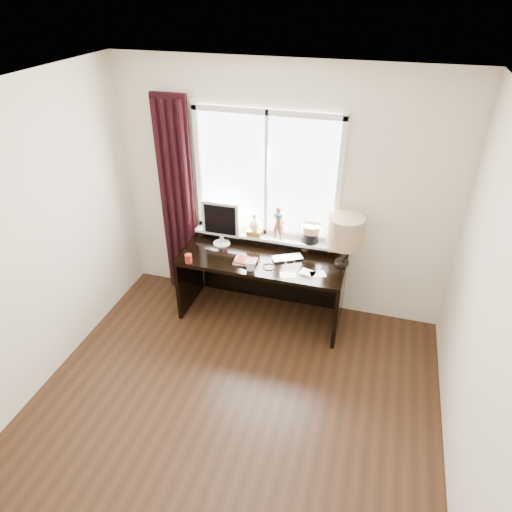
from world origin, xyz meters
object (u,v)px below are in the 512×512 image
(laptop, at_px, (288,258))
(table_lamp, at_px, (345,232))
(mug, at_px, (250,265))
(red_cup, at_px, (188,258))
(monitor, at_px, (221,221))
(desk, at_px, (264,272))

(laptop, distance_m, table_lamp, 0.65)
(mug, bearing_deg, laptop, 44.05)
(red_cup, xyz_separation_m, monitor, (0.19, 0.44, 0.23))
(red_cup, xyz_separation_m, table_lamp, (1.48, 0.40, 0.32))
(laptop, xyz_separation_m, monitor, (-0.74, 0.09, 0.27))
(desk, height_order, monitor, monitor)
(mug, relative_size, desk, 0.07)
(mug, height_order, monitor, monitor)
(red_cup, relative_size, table_lamp, 0.18)
(red_cup, distance_m, monitor, 0.53)
(laptop, xyz_separation_m, red_cup, (-0.94, -0.34, 0.03))
(laptop, bearing_deg, mug, -164.39)
(red_cup, bearing_deg, laptop, 20.10)
(mug, distance_m, monitor, 0.63)
(laptop, distance_m, monitor, 0.80)
(laptop, xyz_separation_m, mug, (-0.30, -0.29, 0.04))
(red_cup, bearing_deg, monitor, 66.11)
(laptop, bearing_deg, table_lamp, -21.95)
(red_cup, height_order, table_lamp, table_lamp)
(mug, bearing_deg, table_lamp, 22.86)
(monitor, bearing_deg, desk, -4.57)
(desk, distance_m, monitor, 0.71)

